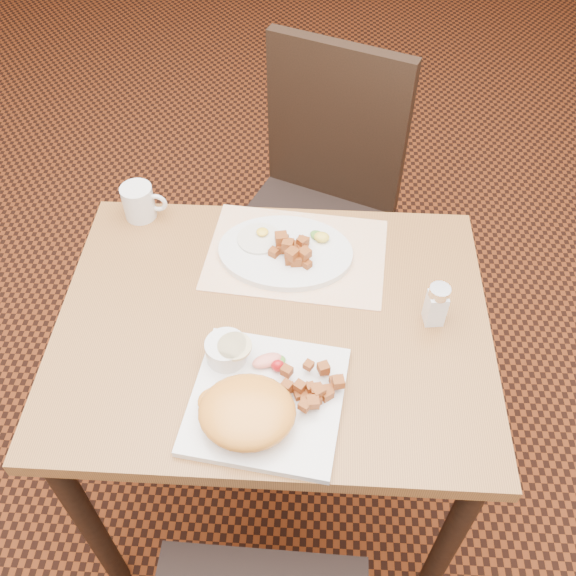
{
  "coord_description": "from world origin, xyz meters",
  "views": [
    {
      "loc": [
        0.08,
        -0.82,
        1.8
      ],
      "look_at": [
        0.03,
        0.03,
        0.82
      ],
      "focal_mm": 40.0,
      "sensor_mm": 36.0,
      "label": 1
    }
  ],
  "objects_px": {
    "chair_far": "(318,197)",
    "plate_oval": "(285,252)",
    "coffee_mug": "(139,202)",
    "salt_shaker": "(436,304)",
    "plate_square": "(267,400)",
    "table": "(274,351)"
  },
  "relations": [
    {
      "from": "table",
      "to": "chair_far",
      "type": "height_order",
      "value": "chair_far"
    },
    {
      "from": "plate_square",
      "to": "salt_shaker",
      "type": "bearing_deg",
      "value": 33.27
    },
    {
      "from": "chair_far",
      "to": "table",
      "type": "bearing_deg",
      "value": 104.43
    },
    {
      "from": "plate_oval",
      "to": "coffee_mug",
      "type": "height_order",
      "value": "coffee_mug"
    },
    {
      "from": "plate_oval",
      "to": "salt_shaker",
      "type": "relative_size",
      "value": 3.05
    },
    {
      "from": "plate_square",
      "to": "coffee_mug",
      "type": "bearing_deg",
      "value": 124.17
    },
    {
      "from": "chair_far",
      "to": "plate_square",
      "type": "distance_m",
      "value": 0.87
    },
    {
      "from": "plate_square",
      "to": "coffee_mug",
      "type": "height_order",
      "value": "coffee_mug"
    },
    {
      "from": "table",
      "to": "plate_square",
      "type": "distance_m",
      "value": 0.23
    },
    {
      "from": "chair_far",
      "to": "plate_oval",
      "type": "xyz_separation_m",
      "value": [
        -0.07,
        -0.45,
        0.22
      ]
    },
    {
      "from": "coffee_mug",
      "to": "salt_shaker",
      "type": "bearing_deg",
      "value": -23.06
    },
    {
      "from": "table",
      "to": "coffee_mug",
      "type": "height_order",
      "value": "coffee_mug"
    },
    {
      "from": "table",
      "to": "plate_oval",
      "type": "distance_m",
      "value": 0.23
    },
    {
      "from": "plate_square",
      "to": "plate_oval",
      "type": "xyz_separation_m",
      "value": [
        0.01,
        0.39,
        0.0
      ]
    },
    {
      "from": "plate_square",
      "to": "salt_shaker",
      "type": "distance_m",
      "value": 0.4
    },
    {
      "from": "table",
      "to": "salt_shaker",
      "type": "distance_m",
      "value": 0.37
    },
    {
      "from": "salt_shaker",
      "to": "coffee_mug",
      "type": "relative_size",
      "value": 0.93
    },
    {
      "from": "salt_shaker",
      "to": "plate_square",
      "type": "bearing_deg",
      "value": -146.73
    },
    {
      "from": "chair_far",
      "to": "coffee_mug",
      "type": "relative_size",
      "value": 9.02
    },
    {
      "from": "chair_far",
      "to": "plate_oval",
      "type": "height_order",
      "value": "chair_far"
    },
    {
      "from": "plate_oval",
      "to": "salt_shaker",
      "type": "height_order",
      "value": "salt_shaker"
    },
    {
      "from": "plate_oval",
      "to": "salt_shaker",
      "type": "xyz_separation_m",
      "value": [
        0.32,
        -0.17,
        0.04
      ]
    }
  ]
}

